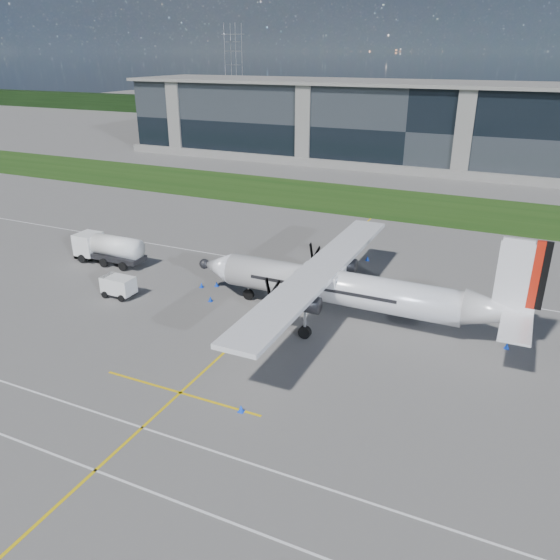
{
  "coord_description": "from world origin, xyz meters",
  "views": [
    {
      "loc": [
        21.76,
        -30.8,
        20.86
      ],
      "look_at": [
        3.77,
        8.06,
        2.89
      ],
      "focal_mm": 35.0,
      "sensor_mm": 36.0,
      "label": 1
    }
  ],
  "objects_px": {
    "fuel_tanker_truck": "(105,248)",
    "safety_cone_portwing": "(241,408)",
    "baggage_tug": "(119,287)",
    "safety_cone_nose_stbd": "(217,284)",
    "pylon_west": "(234,69)",
    "turboprop_aircraft": "(351,270)",
    "safety_cone_stbdwing": "(367,258)",
    "safety_cone_tail": "(507,346)",
    "safety_cone_fwd": "(202,285)",
    "safety_cone_nose_port": "(210,299)",
    "ground_crew_person": "(132,283)"
  },
  "relations": [
    {
      "from": "turboprop_aircraft",
      "to": "safety_cone_tail",
      "type": "relative_size",
      "value": 59.19
    },
    {
      "from": "baggage_tug",
      "to": "safety_cone_fwd",
      "type": "bearing_deg",
      "value": 40.44
    },
    {
      "from": "baggage_tug",
      "to": "safety_cone_portwing",
      "type": "relative_size",
      "value": 6.34
    },
    {
      "from": "safety_cone_nose_stbd",
      "to": "safety_cone_stbdwing",
      "type": "bearing_deg",
      "value": 49.22
    },
    {
      "from": "fuel_tanker_truck",
      "to": "turboprop_aircraft",
      "type": "bearing_deg",
      "value": -4.15
    },
    {
      "from": "safety_cone_nose_port",
      "to": "baggage_tug",
      "type": "bearing_deg",
      "value": -162.64
    },
    {
      "from": "turboprop_aircraft",
      "to": "safety_cone_portwing",
      "type": "bearing_deg",
      "value": -97.84
    },
    {
      "from": "baggage_tug",
      "to": "safety_cone_stbdwing",
      "type": "height_order",
      "value": "baggage_tug"
    },
    {
      "from": "fuel_tanker_truck",
      "to": "safety_cone_fwd",
      "type": "distance_m",
      "value": 13.05
    },
    {
      "from": "turboprop_aircraft",
      "to": "fuel_tanker_truck",
      "type": "relative_size",
      "value": 3.54
    },
    {
      "from": "ground_crew_person",
      "to": "turboprop_aircraft",
      "type": "bearing_deg",
      "value": -57.98
    },
    {
      "from": "turboprop_aircraft",
      "to": "ground_crew_person",
      "type": "xyz_separation_m",
      "value": [
        -19.89,
        -3.45,
        -3.38
      ]
    },
    {
      "from": "safety_cone_tail",
      "to": "safety_cone_portwing",
      "type": "bearing_deg",
      "value": -133.34
    },
    {
      "from": "pylon_west",
      "to": "safety_cone_portwing",
      "type": "relative_size",
      "value": 60.0
    },
    {
      "from": "fuel_tanker_truck",
      "to": "ground_crew_person",
      "type": "height_order",
      "value": "fuel_tanker_truck"
    },
    {
      "from": "turboprop_aircraft",
      "to": "fuel_tanker_truck",
      "type": "bearing_deg",
      "value": 175.85
    },
    {
      "from": "pylon_west",
      "to": "safety_cone_stbdwing",
      "type": "bearing_deg",
      "value": -55.49
    },
    {
      "from": "baggage_tug",
      "to": "safety_cone_portwing",
      "type": "bearing_deg",
      "value": -29.92
    },
    {
      "from": "fuel_tanker_truck",
      "to": "baggage_tug",
      "type": "bearing_deg",
      "value": -41.84
    },
    {
      "from": "safety_cone_portwing",
      "to": "safety_cone_nose_stbd",
      "type": "height_order",
      "value": "same"
    },
    {
      "from": "pylon_west",
      "to": "safety_cone_nose_port",
      "type": "distance_m",
      "value": 163.07
    },
    {
      "from": "safety_cone_tail",
      "to": "safety_cone_nose_stbd",
      "type": "xyz_separation_m",
      "value": [
        -26.18,
        1.03,
        0.0
      ]
    },
    {
      "from": "turboprop_aircraft",
      "to": "safety_cone_nose_port",
      "type": "relative_size",
      "value": 59.19
    },
    {
      "from": "safety_cone_tail",
      "to": "safety_cone_nose_port",
      "type": "height_order",
      "value": "same"
    },
    {
      "from": "safety_cone_nose_stbd",
      "to": "safety_cone_tail",
      "type": "bearing_deg",
      "value": -2.26
    },
    {
      "from": "pylon_west",
      "to": "turboprop_aircraft",
      "type": "bearing_deg",
      "value": -57.54
    },
    {
      "from": "ground_crew_person",
      "to": "safety_cone_nose_port",
      "type": "height_order",
      "value": "ground_crew_person"
    },
    {
      "from": "fuel_tanker_truck",
      "to": "safety_cone_nose_port",
      "type": "distance_m",
      "value": 15.86
    },
    {
      "from": "fuel_tanker_truck",
      "to": "safety_cone_tail",
      "type": "height_order",
      "value": "fuel_tanker_truck"
    },
    {
      "from": "safety_cone_stbdwing",
      "to": "safety_cone_tail",
      "type": "height_order",
      "value": "same"
    },
    {
      "from": "baggage_tug",
      "to": "safety_cone_stbdwing",
      "type": "bearing_deg",
      "value": 45.89
    },
    {
      "from": "safety_cone_tail",
      "to": "fuel_tanker_truck",
      "type": "bearing_deg",
      "value": 177.63
    },
    {
      "from": "pylon_west",
      "to": "safety_cone_portwing",
      "type": "distance_m",
      "value": 179.63
    },
    {
      "from": "fuel_tanker_truck",
      "to": "safety_cone_portwing",
      "type": "bearing_deg",
      "value": -33.59
    },
    {
      "from": "turboprop_aircraft",
      "to": "safety_cone_fwd",
      "type": "bearing_deg",
      "value": 177.88
    },
    {
      "from": "baggage_tug",
      "to": "safety_cone_stbdwing",
      "type": "relative_size",
      "value": 6.34
    },
    {
      "from": "safety_cone_stbdwing",
      "to": "safety_cone_tail",
      "type": "distance_m",
      "value": 20.51
    },
    {
      "from": "baggage_tug",
      "to": "safety_cone_nose_port",
      "type": "height_order",
      "value": "baggage_tug"
    },
    {
      "from": "safety_cone_stbdwing",
      "to": "safety_cone_fwd",
      "type": "bearing_deg",
      "value": -131.88
    },
    {
      "from": "turboprop_aircraft",
      "to": "ground_crew_person",
      "type": "bearing_deg",
      "value": -170.16
    },
    {
      "from": "turboprop_aircraft",
      "to": "safety_cone_stbdwing",
      "type": "distance_m",
      "value": 15.12
    },
    {
      "from": "baggage_tug",
      "to": "safety_cone_nose_stbd",
      "type": "distance_m",
      "value": 9.05
    },
    {
      "from": "baggage_tug",
      "to": "safety_cone_tail",
      "type": "xyz_separation_m",
      "value": [
        33.13,
        4.72,
        -0.7
      ]
    },
    {
      "from": "safety_cone_portwing",
      "to": "safety_cone_nose_stbd",
      "type": "xyz_separation_m",
      "value": [
        -11.63,
        16.45,
        0.0
      ]
    },
    {
      "from": "ground_crew_person",
      "to": "safety_cone_portwing",
      "type": "distance_m",
      "value": 21.28
    },
    {
      "from": "pylon_west",
      "to": "baggage_tug",
      "type": "bearing_deg",
      "value": -64.6
    },
    {
      "from": "turboprop_aircraft",
      "to": "safety_cone_tail",
      "type": "bearing_deg",
      "value": 1.63
    },
    {
      "from": "ground_crew_person",
      "to": "safety_cone_nose_stbd",
      "type": "distance_m",
      "value": 7.89
    },
    {
      "from": "baggage_tug",
      "to": "safety_cone_portwing",
      "type": "height_order",
      "value": "baggage_tug"
    },
    {
      "from": "turboprop_aircraft",
      "to": "pylon_west",
      "type": "bearing_deg",
      "value": 122.46
    }
  ]
}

